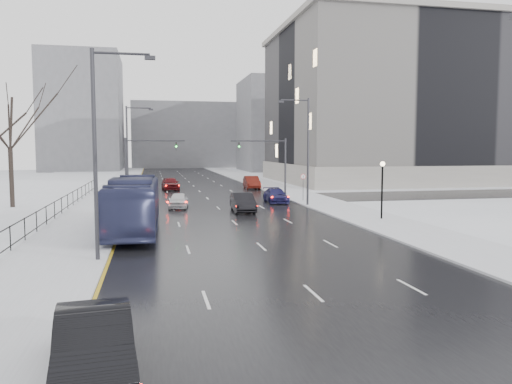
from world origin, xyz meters
TOP-DOWN VIEW (x-y plane):
  - road at (0.00, 60.00)m, footprint 16.00×150.00m
  - cross_road at (0.00, 48.00)m, footprint 130.00×10.00m
  - sidewalk_left at (-10.50, 60.00)m, footprint 5.00×150.00m
  - sidewalk_right at (10.50, 60.00)m, footprint 5.00×150.00m
  - park_strip at (-20.00, 60.00)m, footprint 14.00×150.00m
  - tree_park_e at (-18.20, 44.00)m, footprint 9.45×9.45m
  - iron_fence at (-13.00, 30.00)m, footprint 0.06×70.00m
  - streetlight_r_mid at (8.17, 40.00)m, footprint 2.95×0.25m
  - streetlight_l_near at (-8.17, 20.00)m, footprint 2.95×0.25m
  - streetlight_l_far at (-8.17, 52.00)m, footprint 2.95×0.25m
  - lamppost_r_mid at (11.00, 30.00)m, footprint 0.36×0.36m
  - mast_signal_right at (7.33, 48.00)m, footprint 6.10×0.33m
  - mast_signal_left at (-7.33, 48.00)m, footprint 6.10×0.33m
  - no_uturn_sign at (9.20, 44.00)m, footprint 0.60×0.06m
  - civic_building at (35.00, 72.00)m, footprint 41.00×31.00m
  - bldg_far_right at (28.00, 115.00)m, footprint 24.00×20.00m
  - bldg_far_left at (-22.00, 125.00)m, footprint 18.00×22.00m
  - bldg_far_center at (4.00, 140.00)m, footprint 30.00×18.00m
  - sedan_left_near at (-7.20, 7.40)m, footprint 2.26×5.10m
  - bus at (-7.00, 28.45)m, footprint 3.32×12.77m
  - sedan_center_near at (-3.50, 40.88)m, footprint 2.14×4.26m
  - sedan_right_near at (1.70, 37.01)m, footprint 1.87×4.95m
  - sedan_right_far at (6.22, 43.50)m, footprint 2.08×4.85m
  - sedan_center_far at (-3.50, 60.72)m, footprint 2.37×5.11m
  - sedan_right_distant at (7.20, 60.62)m, footprint 2.06×5.18m

SIDE VIEW (x-z plane):
  - tree_park_e at x=-18.20m, z-range -6.75..6.75m
  - road at x=0.00m, z-range 0.00..0.04m
  - cross_road at x=0.00m, z-range 0.00..0.04m
  - park_strip at x=-20.00m, z-range 0.00..0.12m
  - sidewalk_left at x=-10.50m, z-range 0.00..0.16m
  - sidewalk_right at x=10.50m, z-range 0.00..0.16m
  - sedan_right_far at x=6.22m, z-range 0.04..1.43m
  - sedan_center_near at x=-3.50m, z-range 0.04..1.43m
  - sedan_right_near at x=1.70m, z-range 0.04..1.65m
  - sedan_left_near at x=-7.20m, z-range 0.04..1.67m
  - sedan_right_distant at x=7.20m, z-range 0.04..1.72m
  - sedan_center_far at x=-3.50m, z-range 0.04..1.74m
  - iron_fence at x=-13.00m, z-range 0.26..1.56m
  - bus at x=-7.00m, z-range 0.04..3.58m
  - no_uturn_sign at x=9.20m, z-range 0.95..3.65m
  - lamppost_r_mid at x=11.00m, z-range 0.80..5.08m
  - mast_signal_right at x=7.33m, z-range 0.86..7.36m
  - mast_signal_left at x=-7.33m, z-range 0.86..7.36m
  - streetlight_r_mid at x=8.17m, z-range 0.62..10.62m
  - streetlight_l_near at x=-8.17m, z-range 0.62..10.62m
  - streetlight_l_far at x=-8.17m, z-range 0.62..10.62m
  - bldg_far_center at x=4.00m, z-range 0.00..18.00m
  - bldg_far_right at x=28.00m, z-range 0.00..22.00m
  - civic_building at x=35.00m, z-range -1.19..23.61m
  - bldg_far_left at x=-22.00m, z-range 0.00..28.00m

